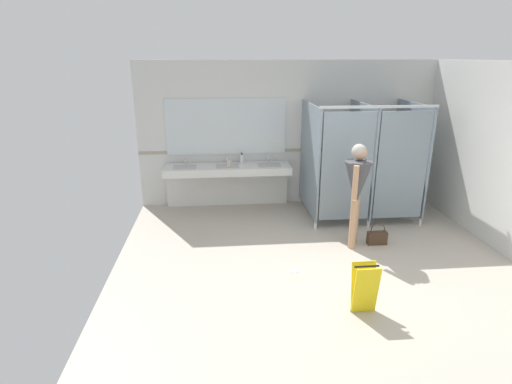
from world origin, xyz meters
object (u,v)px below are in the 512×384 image
object	(u,v)px
wet_floor_sign	(365,288)
soap_dispenser	(242,159)
handbag	(377,237)
person_standing	(357,184)
paper_cup	(229,164)

from	to	relation	value
wet_floor_sign	soap_dispenser	bearing A→B (deg)	107.76
handbag	wet_floor_sign	distance (m)	1.89
handbag	person_standing	bearing A→B (deg)	-178.65
person_standing	paper_cup	distance (m)	2.50
handbag	wet_floor_sign	size ratio (longest dim) A/B	0.60
handbag	paper_cup	bearing A→B (deg)	142.85
handbag	paper_cup	size ratio (longest dim) A/B	3.75
person_standing	wet_floor_sign	xyz separation A→B (m)	(-0.42, -1.69, -0.69)
soap_dispenser	paper_cup	xyz separation A→B (m)	(-0.25, -0.24, -0.04)
wet_floor_sign	handbag	bearing A→B (deg)	64.45
soap_dispenser	wet_floor_sign	world-z (taller)	soap_dispenser
person_standing	wet_floor_sign	world-z (taller)	person_standing
paper_cup	soap_dispenser	bearing A→B (deg)	43.72
handbag	soap_dispenser	bearing A→B (deg)	135.64
soap_dispenser	handbag	bearing A→B (deg)	-44.36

